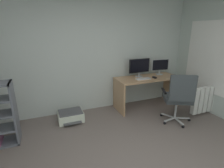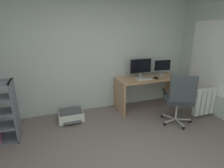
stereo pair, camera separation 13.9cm
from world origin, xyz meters
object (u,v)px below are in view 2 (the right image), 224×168
object	(u,v)px
radiator	(211,100)
desk	(148,86)
monitor_main	(141,67)
monitor_secondary	(162,66)
printer	(71,115)
keyboard	(144,79)
computer_mouse	(156,78)
office_chair	(179,97)

from	to	relation	value
radiator	desk	bearing A→B (deg)	141.69
monitor_main	monitor_secondary	bearing A→B (deg)	0.01
printer	radiator	distance (m)	3.08
keyboard	radiator	bearing A→B (deg)	-28.08
keyboard	computer_mouse	size ratio (longest dim) A/B	3.40
monitor_secondary	printer	distance (m)	2.48
monitor_secondary	office_chair	xyz separation A→B (m)	(-0.32, -1.08, -0.39)
monitor_secondary	keyboard	xyz separation A→B (m)	(-0.62, -0.24, -0.22)
monitor_secondary	office_chair	bearing A→B (deg)	-106.49
computer_mouse	radiator	bearing A→B (deg)	-44.57
desk	computer_mouse	distance (m)	0.27
radiator	computer_mouse	bearing A→B (deg)	143.27
desk	monitor_main	xyz separation A→B (m)	(-0.16, 0.13, 0.45)
computer_mouse	radiator	size ratio (longest dim) A/B	0.11
monitor_main	computer_mouse	xyz separation A→B (m)	(0.27, -0.26, -0.24)
monitor_main	monitor_secondary	distance (m)	0.60
desk	keyboard	world-z (taller)	keyboard
desk	office_chair	xyz separation A→B (m)	(0.12, -0.95, 0.04)
monitor_main	office_chair	distance (m)	1.19
printer	desk	bearing A→B (deg)	0.97
printer	computer_mouse	bearing A→B (deg)	-2.75
computer_mouse	keyboard	bearing A→B (deg)	169.01
keyboard	monitor_secondary	bearing A→B (deg)	23.45
computer_mouse	radiator	distance (m)	1.29
monitor_secondary	printer	size ratio (longest dim) A/B	0.92
monitor_secondary	computer_mouse	distance (m)	0.47
monitor_main	printer	size ratio (longest dim) A/B	1.07
monitor_secondary	office_chair	distance (m)	1.19
printer	monitor_main	bearing A→B (deg)	5.38
office_chair	radiator	size ratio (longest dim) A/B	1.15
keyboard	computer_mouse	xyz separation A→B (m)	(0.29, -0.02, 0.01)
desk	printer	xyz separation A→B (m)	(-1.88, -0.03, -0.45)
desk	monitor_main	bearing A→B (deg)	141.50
keyboard	radiator	size ratio (longest dim) A/B	0.37
monitor_main	computer_mouse	world-z (taller)	monitor_main
monitor_main	monitor_secondary	xyz separation A→B (m)	(0.60, 0.00, -0.02)
monitor_main	monitor_secondary	world-z (taller)	monitor_main
monitor_main	computer_mouse	bearing A→B (deg)	-43.63
desk	keyboard	size ratio (longest dim) A/B	4.52
keyboard	radiator	world-z (taller)	keyboard
monitor_main	radiator	world-z (taller)	monitor_main
monitor_secondary	radiator	xyz separation A→B (m)	(0.65, -0.99, -0.63)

